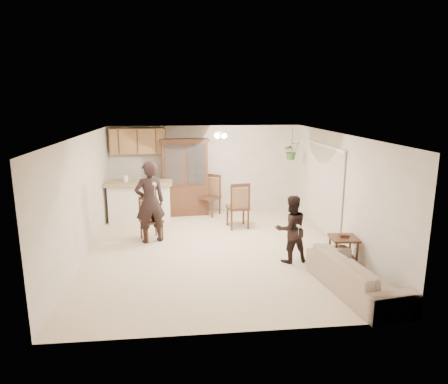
{
  "coord_description": "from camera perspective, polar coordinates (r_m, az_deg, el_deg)",
  "views": [
    {
      "loc": [
        -0.7,
        -8.24,
        3.18
      ],
      "look_at": [
        0.22,
        0.4,
        1.2
      ],
      "focal_mm": 32.0,
      "sensor_mm": 36.0,
      "label": 1
    }
  ],
  "objects": [
    {
      "name": "chair_hutch_left",
      "position": [
        11.37,
        -2.07,
        -1.71
      ],
      "size": [
        0.71,
        0.71,
        1.15
      ],
      "rotation": [
        0.0,
        0.0,
        -0.61
      ],
      "color": "#352213",
      "rests_on": "floor"
    },
    {
      "name": "upper_cabinets",
      "position": [
        11.43,
        -12.18,
        7.14
      ],
      "size": [
        1.5,
        0.34,
        0.7
      ],
      "primitive_type": "cube",
      "color": "olive",
      "rests_on": "wall_back"
    },
    {
      "name": "china_hutch",
      "position": [
        11.35,
        -5.62,
        2.06
      ],
      "size": [
        1.41,
        0.63,
        2.16
      ],
      "rotation": [
        0.0,
        0.0,
        0.07
      ],
      "color": "#352213",
      "rests_on": "floor"
    },
    {
      "name": "wall_left",
      "position": [
        8.71,
        -19.54,
        -0.71
      ],
      "size": [
        0.02,
        6.5,
        2.5
      ],
      "primitive_type": "cube",
      "color": "silver",
      "rests_on": "ground"
    },
    {
      "name": "ceiling",
      "position": [
        8.3,
        -1.25,
        8.14
      ],
      "size": [
        5.5,
        6.5,
        0.02
      ],
      "primitive_type": "cube",
      "color": "white",
      "rests_on": "wall_back"
    },
    {
      "name": "chair_hutch_right",
      "position": [
        10.26,
        1.97,
        -3.24
      ],
      "size": [
        0.59,
        0.59,
        1.2
      ],
      "rotation": [
        0.0,
        0.0,
        3.27
      ],
      "color": "#352213",
      "rests_on": "floor"
    },
    {
      "name": "wall_front",
      "position": [
        5.4,
        1.76,
        -8.13
      ],
      "size": [
        5.5,
        0.02,
        2.5
      ],
      "primitive_type": "cube",
      "color": "silver",
      "rests_on": "ground"
    },
    {
      "name": "side_table",
      "position": [
        8.33,
        16.64,
        -7.97
      ],
      "size": [
        0.56,
        0.56,
        0.64
      ],
      "rotation": [
        0.0,
        0.0,
        -0.08
      ],
      "color": "#352213",
      "rests_on": "floor"
    },
    {
      "name": "wall_back",
      "position": [
        11.67,
        -2.57,
        3.32
      ],
      "size": [
        5.5,
        0.02,
        2.5
      ],
      "primitive_type": "cube",
      "color": "silver",
      "rests_on": "ground"
    },
    {
      "name": "wall_right",
      "position": [
        9.14,
        16.23,
        0.13
      ],
      "size": [
        0.02,
        6.5,
        2.5
      ],
      "primitive_type": "cube",
      "color": "silver",
      "rests_on": "ground"
    },
    {
      "name": "controller_adult",
      "position": [
        8.68,
        -9.9,
        1.12
      ],
      "size": [
        0.1,
        0.17,
        0.05
      ],
      "primitive_type": "cube",
      "rotation": [
        0.0,
        0.0,
        3.48
      ],
      "color": "white",
      "rests_on": "adult"
    },
    {
      "name": "sofa",
      "position": [
        7.24,
        18.51,
        -10.73
      ],
      "size": [
        1.01,
        1.96,
        0.73
      ],
      "primitive_type": "imported",
      "rotation": [
        0.0,
        0.0,
        1.72
      ],
      "color": "#C1B39F",
      "rests_on": "floor"
    },
    {
      "name": "child",
      "position": [
        8.12,
        9.55,
        -5.31
      ],
      "size": [
        0.74,
        0.62,
        1.35
      ],
      "primitive_type": "imported",
      "rotation": [
        0.0,
        0.0,
        3.33
      ],
      "color": "black",
      "rests_on": "floor"
    },
    {
      "name": "adult",
      "position": [
        9.21,
        -10.52,
        -1.7
      ],
      "size": [
        0.76,
        0.63,
        1.8
      ],
      "primitive_type": "imported",
      "rotation": [
        0.0,
        0.0,
        3.48
      ],
      "color": "black",
      "rests_on": "floor"
    },
    {
      "name": "breakfast_bar",
      "position": [
        10.99,
        -11.91,
        -1.55
      ],
      "size": [
        1.6,
        0.55,
        1.0
      ],
      "primitive_type": "cube",
      "color": "white",
      "rests_on": "floor"
    },
    {
      "name": "plant_cord",
      "position": [
        11.1,
        9.7,
        7.48
      ],
      "size": [
        0.01,
        0.01,
        0.65
      ],
      "primitive_type": "cylinder",
      "color": "black",
      "rests_on": "ceiling"
    },
    {
      "name": "controller_child",
      "position": [
        7.8,
        10.63,
        -4.83
      ],
      "size": [
        0.06,
        0.12,
        0.04
      ],
      "primitive_type": "cube",
      "rotation": [
        0.0,
        0.0,
        3.33
      ],
      "color": "white",
      "rests_on": "child"
    },
    {
      "name": "hanging_plant",
      "position": [
        11.14,
        9.63,
        5.81
      ],
      "size": [
        0.43,
        0.37,
        0.48
      ],
      "primitive_type": "imported",
      "color": "#2A5722",
      "rests_on": "ceiling"
    },
    {
      "name": "floor",
      "position": [
        8.86,
        -1.17,
        -8.18
      ],
      "size": [
        6.5,
        6.5,
        0.0
      ],
      "primitive_type": "plane",
      "color": "beige",
      "rests_on": "ground"
    },
    {
      "name": "chair_bar",
      "position": [
        9.54,
        -10.3,
        -5.03
      ],
      "size": [
        0.61,
        0.61,
        1.02
      ],
      "rotation": [
        0.0,
        0.0,
        0.48
      ],
      "color": "#352213",
      "rests_on": "floor"
    },
    {
      "name": "bar_top",
      "position": [
        10.87,
        -12.05,
        1.26
      ],
      "size": [
        1.75,
        0.7,
        0.08
      ],
      "primitive_type": "cube",
      "color": "tan",
      "rests_on": "breakfast_bar"
    },
    {
      "name": "ceiling_fixture",
      "position": [
        9.52,
        -0.65,
        8.15
      ],
      "size": [
        0.36,
        0.36,
        0.2
      ],
      "primitive_type": null,
      "color": "#FEEEBF",
      "rests_on": "ceiling"
    },
    {
      "name": "vertical_blinds",
      "position": [
        9.98,
        14.04,
        0.42
      ],
      "size": [
        0.06,
        2.3,
        2.1
      ],
      "primitive_type": null,
      "color": "beige",
      "rests_on": "wall_right"
    }
  ]
}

